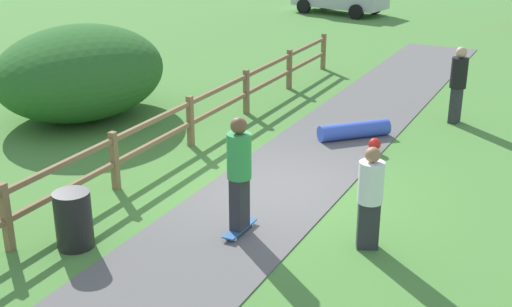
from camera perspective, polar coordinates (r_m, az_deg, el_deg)
ground_plane at (r=12.33m, az=1.61°, el=-3.04°), size 60.00×60.00×0.00m
asphalt_path at (r=12.32m, az=1.62°, el=-3.00°), size 2.40×28.00×0.02m
wooden_fence at (r=13.32m, az=-8.53°, el=1.67°), size 0.12×18.12×1.10m
bush_large at (r=16.69m, az=-14.63°, el=6.70°), size 3.67×4.40×2.20m
trash_bin at (r=10.55m, az=-15.18°, el=-5.44°), size 0.56×0.56×0.90m
skater_riding at (r=10.31m, az=-1.43°, el=-1.37°), size 0.39×0.80×1.92m
skater_fallen at (r=14.90m, az=8.44°, el=1.87°), size 1.50×1.50×0.36m
bystander_black at (r=16.38m, az=16.74°, el=5.88°), size 0.43×0.43×1.81m
bystander_white at (r=10.11m, az=9.64°, el=-3.40°), size 0.50×0.50×1.63m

